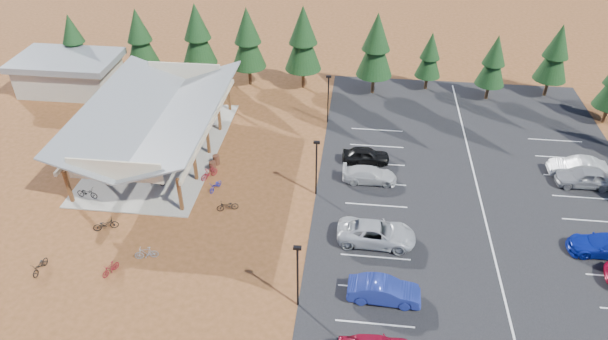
# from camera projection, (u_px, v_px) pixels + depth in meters

# --- Properties ---
(ground) EXTENTS (140.00, 140.00, 0.00)m
(ground) POSITION_uv_depth(u_px,v_px,m) (252.00, 204.00, 43.94)
(ground) COLOR #5A3517
(ground) RESTS_ON ground
(asphalt_lot) EXTENTS (27.00, 44.00, 0.04)m
(asphalt_lot) POSITION_uv_depth(u_px,v_px,m) (480.00, 198.00, 44.61)
(asphalt_lot) COLOR black
(asphalt_lot) RESTS_ON ground
(concrete_pad) EXTENTS (10.60, 18.60, 0.10)m
(concrete_pad) POSITION_uv_depth(u_px,v_px,m) (162.00, 150.00, 50.56)
(concrete_pad) COLOR gray
(concrete_pad) RESTS_ON ground
(bike_pavilion) EXTENTS (11.65, 19.40, 4.97)m
(bike_pavilion) POSITION_uv_depth(u_px,v_px,m) (155.00, 114.00, 48.40)
(bike_pavilion) COLOR brown
(bike_pavilion) RESTS_ON concrete_pad
(outbuilding) EXTENTS (11.00, 7.00, 3.90)m
(outbuilding) POSITION_uv_depth(u_px,v_px,m) (69.00, 73.00, 59.71)
(outbuilding) COLOR #ADA593
(outbuilding) RESTS_ON ground
(lamp_post_0) EXTENTS (0.50, 0.25, 5.14)m
(lamp_post_0) POSITION_uv_depth(u_px,v_px,m) (298.00, 272.00, 33.61)
(lamp_post_0) COLOR black
(lamp_post_0) RESTS_ON ground
(lamp_post_1) EXTENTS (0.50, 0.25, 5.14)m
(lamp_post_1) POSITION_uv_depth(u_px,v_px,m) (316.00, 164.00, 43.39)
(lamp_post_1) COLOR black
(lamp_post_1) RESTS_ON ground
(lamp_post_2) EXTENTS (0.50, 0.25, 5.14)m
(lamp_post_2) POSITION_uv_depth(u_px,v_px,m) (328.00, 96.00, 53.16)
(lamp_post_2) COLOR black
(lamp_post_2) RESTS_ON ground
(trash_bin_0) EXTENTS (0.60, 0.60, 0.90)m
(trash_bin_0) POSITION_uv_depth(u_px,v_px,m) (216.00, 160.00, 48.45)
(trash_bin_0) COLOR #4A281A
(trash_bin_0) RESTS_ON ground
(trash_bin_1) EXTENTS (0.60, 0.60, 0.90)m
(trash_bin_1) POSITION_uv_depth(u_px,v_px,m) (213.00, 166.00, 47.61)
(trash_bin_1) COLOR #4A281A
(trash_bin_1) RESTS_ON ground
(pine_0) EXTENTS (3.18, 3.18, 7.42)m
(pine_0) POSITION_uv_depth(u_px,v_px,m) (73.00, 39.00, 61.27)
(pine_0) COLOR #382314
(pine_0) RESTS_ON ground
(pine_1) EXTENTS (3.58, 3.58, 8.34)m
(pine_1) POSITION_uv_depth(u_px,v_px,m) (139.00, 37.00, 60.24)
(pine_1) COLOR #382314
(pine_1) RESTS_ON ground
(pine_2) EXTENTS (3.87, 3.87, 9.02)m
(pine_2) POSITION_uv_depth(u_px,v_px,m) (197.00, 34.00, 59.77)
(pine_2) COLOR #382314
(pine_2) RESTS_ON ground
(pine_3) EXTENTS (3.83, 3.83, 8.93)m
(pine_3) POSITION_uv_depth(u_px,v_px,m) (248.00, 38.00, 58.96)
(pine_3) COLOR #382314
(pine_3) RESTS_ON ground
(pine_4) EXTENTS (4.02, 4.02, 9.36)m
(pine_4) POSITION_uv_depth(u_px,v_px,m) (303.00, 39.00, 58.14)
(pine_4) COLOR #382314
(pine_4) RESTS_ON ground
(pine_5) EXTENTS (3.91, 3.91, 9.10)m
(pine_5) POSITION_uv_depth(u_px,v_px,m) (376.00, 45.00, 57.05)
(pine_5) COLOR #382314
(pine_5) RESTS_ON ground
(pine_6) EXTENTS (2.82, 2.82, 6.57)m
(pine_6) POSITION_uv_depth(u_px,v_px,m) (430.00, 55.00, 58.79)
(pine_6) COLOR #382314
(pine_6) RESTS_ON ground
(pine_7) EXTENTS (3.10, 3.10, 7.22)m
(pine_7) POSITION_uv_depth(u_px,v_px,m) (494.00, 61.00, 56.58)
(pine_7) COLOR #382314
(pine_7) RESTS_ON ground
(pine_8) EXTENTS (3.48, 3.48, 8.11)m
(pine_8) POSITION_uv_depth(u_px,v_px,m) (556.00, 53.00, 56.89)
(pine_8) COLOR #382314
(pine_8) RESTS_ON ground
(bike_0) EXTENTS (1.89, 0.85, 0.96)m
(bike_0) POSITION_uv_depth(u_px,v_px,m) (87.00, 193.00, 44.24)
(bike_0) COLOR black
(bike_0) RESTS_ON concrete_pad
(bike_1) EXTENTS (1.77, 0.96, 1.02)m
(bike_1) POSITION_uv_depth(u_px,v_px,m) (113.00, 163.00, 47.77)
(bike_1) COLOR gray
(bike_1) RESTS_ON concrete_pad
(bike_2) EXTENTS (1.79, 1.08, 0.89)m
(bike_2) POSITION_uv_depth(u_px,v_px,m) (153.00, 128.00, 52.78)
(bike_2) COLOR navy
(bike_2) RESTS_ON concrete_pad
(bike_3) EXTENTS (1.54, 0.76, 0.89)m
(bike_3) POSITION_uv_depth(u_px,v_px,m) (156.00, 104.00, 56.92)
(bike_3) COLOR maroon
(bike_3) RESTS_ON concrete_pad
(bike_4) EXTENTS (1.61, 0.81, 0.81)m
(bike_4) POSITION_uv_depth(u_px,v_px,m) (156.00, 181.00, 45.71)
(bike_4) COLOR black
(bike_4) RESTS_ON concrete_pad
(bike_5) EXTENTS (1.78, 0.65, 1.05)m
(bike_5) POSITION_uv_depth(u_px,v_px,m) (165.00, 153.00, 48.98)
(bike_5) COLOR #A0A4A9
(bike_5) RESTS_ON concrete_pad
(bike_6) EXTENTS (1.91, 0.74, 0.99)m
(bike_6) POSITION_uv_depth(u_px,v_px,m) (176.00, 143.00, 50.47)
(bike_6) COLOR #131D9F
(bike_6) RESTS_ON concrete_pad
(bike_7) EXTENTS (1.85, 0.72, 1.08)m
(bike_7) POSITION_uv_depth(u_px,v_px,m) (210.00, 108.00, 56.06)
(bike_7) COLOR maroon
(bike_7) RESTS_ON concrete_pad
(bike_8) EXTENTS (0.69, 1.80, 0.93)m
(bike_8) POSITION_uv_depth(u_px,v_px,m) (40.00, 266.00, 37.56)
(bike_8) COLOR black
(bike_8) RESTS_ON ground
(bike_11) EXTENTS (0.99, 1.53, 0.90)m
(bike_11) POSITION_uv_depth(u_px,v_px,m) (111.00, 268.00, 37.40)
(bike_11) COLOR maroon
(bike_11) RESTS_ON ground
(bike_12) EXTENTS (1.99, 1.37, 0.99)m
(bike_12) POSITION_uv_depth(u_px,v_px,m) (106.00, 224.00, 41.14)
(bike_12) COLOR black
(bike_12) RESTS_ON ground
(bike_13) EXTENTS (1.76, 0.91, 1.02)m
(bike_13) POSITION_uv_depth(u_px,v_px,m) (146.00, 253.00, 38.57)
(bike_13) COLOR gray
(bike_13) RESTS_ON ground
(bike_14) EXTENTS (1.10, 1.73, 0.86)m
(bike_14) POSITION_uv_depth(u_px,v_px,m) (216.00, 186.00, 45.30)
(bike_14) COLOR #141C9A
(bike_14) RESTS_ON ground
(bike_15) EXTENTS (1.47, 1.78, 1.09)m
(bike_15) POSITION_uv_depth(u_px,v_px,m) (209.00, 173.00, 46.61)
(bike_15) COLOR maroon
(bike_15) RESTS_ON ground
(bike_16) EXTENTS (1.84, 1.14, 0.91)m
(bike_16) POSITION_uv_depth(u_px,v_px,m) (228.00, 206.00, 43.04)
(bike_16) COLOR black
(bike_16) RESTS_ON ground
(car_1) EXTENTS (4.83, 1.83, 1.57)m
(car_1) POSITION_uv_depth(u_px,v_px,m) (384.00, 291.00, 35.22)
(car_1) COLOR navy
(car_1) RESTS_ON asphalt_lot
(car_2) EXTENTS (5.86, 2.84, 1.61)m
(car_2) POSITION_uv_depth(u_px,v_px,m) (376.00, 233.00, 39.79)
(car_2) COLOR #B2B5BA
(car_2) RESTS_ON asphalt_lot
(car_3) EXTENTS (4.63, 1.93, 1.34)m
(car_3) POSITION_uv_depth(u_px,v_px,m) (370.00, 175.00, 46.10)
(car_3) COLOR silver
(car_3) RESTS_ON asphalt_lot
(car_4) EXTENTS (4.30, 1.95, 1.43)m
(car_4) POSITION_uv_depth(u_px,v_px,m) (366.00, 155.00, 48.51)
(car_4) COLOR black
(car_4) RESTS_ON asphalt_lot
(car_7) EXTENTS (5.11, 2.12, 1.48)m
(car_7) POSITION_uv_depth(u_px,v_px,m) (605.00, 245.00, 38.85)
(car_7) COLOR #0C1F9B
(car_7) RESTS_ON asphalt_lot
(car_8) EXTENTS (4.79, 1.94, 1.63)m
(car_8) POSITION_uv_depth(u_px,v_px,m) (585.00, 177.00, 45.54)
(car_8) COLOR gray
(car_8) RESTS_ON asphalt_lot
(car_9) EXTENTS (4.89, 1.82, 1.60)m
(car_9) POSITION_uv_depth(u_px,v_px,m) (578.00, 167.00, 46.82)
(car_9) COLOR #B7B7B7
(car_9) RESTS_ON asphalt_lot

